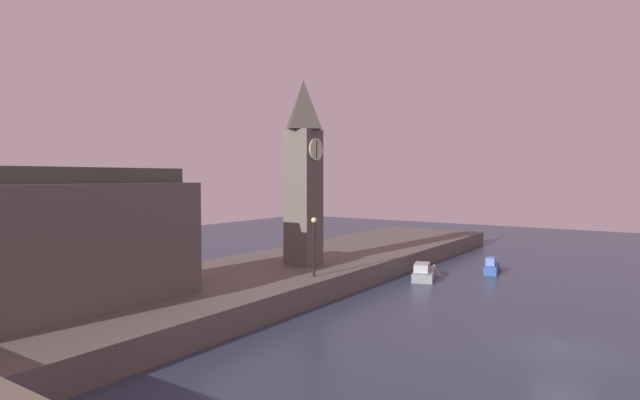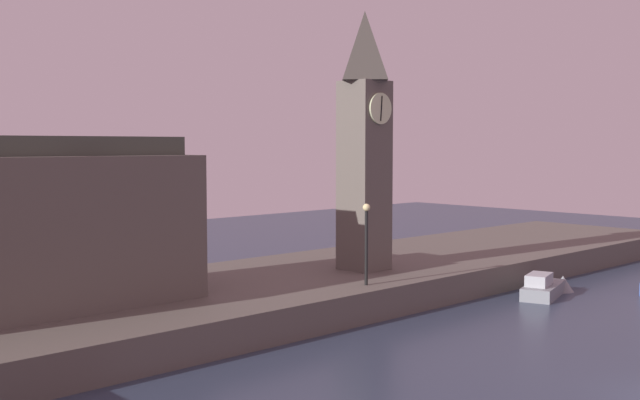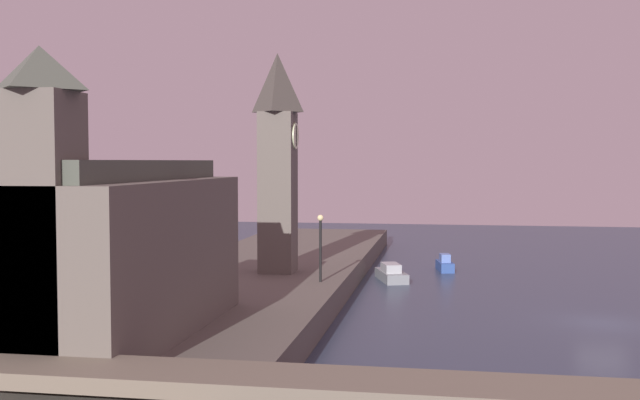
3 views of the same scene
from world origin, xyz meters
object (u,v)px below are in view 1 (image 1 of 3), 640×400
(streetlamp, at_px, (314,240))
(boat_cruiser_grey, at_px, (427,272))
(parliament_hall, at_px, (41,240))
(boat_tour_blue, at_px, (492,267))
(clock_tower, at_px, (303,169))

(streetlamp, distance_m, boat_cruiser_grey, 11.90)
(streetlamp, height_order, boat_cruiser_grey, streetlamp)
(parliament_hall, xyz_separation_m, streetlamp, (14.70, -5.72, -1.11))
(streetlamp, xyz_separation_m, boat_tour_blue, (16.00, -7.13, -3.46))
(boat_tour_blue, bearing_deg, clock_tower, 140.64)
(parliament_hall, distance_m, streetlamp, 15.82)
(clock_tower, xyz_separation_m, parliament_hall, (-18.03, 2.44, -3.58))
(parliament_hall, bearing_deg, boat_cruiser_grey, -19.59)
(streetlamp, distance_m, boat_tour_blue, 17.86)
(clock_tower, xyz_separation_m, boat_tour_blue, (12.68, -10.40, -8.15))
(streetlamp, bearing_deg, parliament_hall, 158.76)
(boat_cruiser_grey, bearing_deg, streetlamp, 162.71)
(clock_tower, relative_size, boat_tour_blue, 4.01)
(streetlamp, height_order, boat_tour_blue, streetlamp)
(parliament_hall, relative_size, streetlamp, 3.64)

